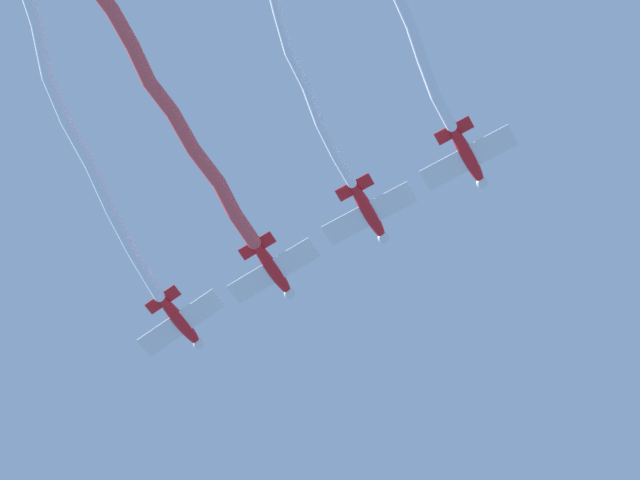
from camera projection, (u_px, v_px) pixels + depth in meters
The scene contains 8 objects.
airplane_lead at pixel (468, 157), 82.09m from camera, with size 4.83×6.20×1.58m.
smoke_trail_lead at pixel (405, 6), 78.27m from camera, with size 13.59×10.63×1.78m.
airplane_left_wing at pixel (369, 213), 83.64m from camera, with size 4.83×6.20×1.58m.
smoke_trail_left_wing at pixel (293, 44), 80.60m from camera, with size 15.75×12.24×1.86m.
airplane_right_wing at pixel (273, 270), 84.62m from camera, with size 4.86×6.27×1.58m.
smoke_trail_right_wing at pixel (174, 114), 81.55m from camera, with size 18.17×9.41×2.08m.
airplane_slot at pixel (181, 322), 86.17m from camera, with size 4.88×6.33×1.58m.
smoke_trail_slot at pixel (62, 70), 81.59m from camera, with size 24.50×21.26×2.78m.
Camera 1 is at (-21.37, -23.83, 5.86)m, focal length 73.93 mm.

